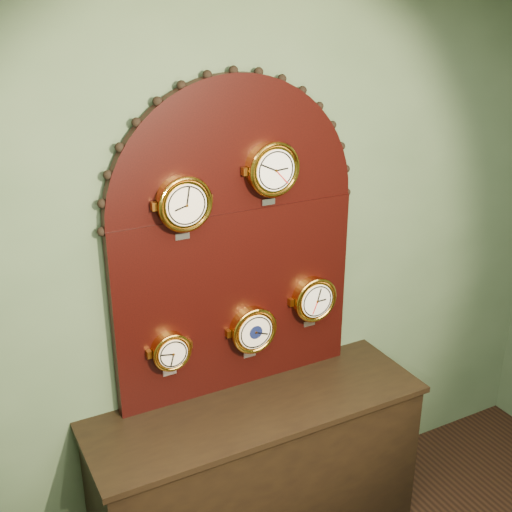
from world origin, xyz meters
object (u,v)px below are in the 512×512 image
roman_clock (184,203)px  tide_clock (314,299)px  shop_counter (258,477)px  display_board (235,232)px  arabic_clock (272,169)px  barometer (253,329)px  hygrometer (171,351)px

roman_clock → tide_clock: size_ratio=1.03×
shop_counter → display_board: 1.25m
roman_clock → arabic_clock: size_ratio=0.98×
roman_clock → barometer: roman_clock is taller
shop_counter → arabic_clock: bearing=45.2°
display_board → tide_clock: 0.56m
roman_clock → hygrometer: bearing=179.1°
display_board → barometer: 0.49m
shop_counter → roman_clock: (-0.27, 0.15, 1.42)m
arabic_clock → barometer: arabic_clock is taller
roman_clock → barometer: 0.75m
arabic_clock → hygrometer: arabic_clock is taller
shop_counter → barometer: barometer is taller
display_board → barometer: (0.05, -0.07, -0.48)m
tide_clock → arabic_clock: bearing=-179.9°
roman_clock → hygrometer: (-0.09, 0.00, -0.68)m
shop_counter → arabic_clock: size_ratio=5.34×
barometer → hygrometer: bearing=179.8°
shop_counter → arabic_clock: (0.15, 0.15, 1.52)m
roman_clock → shop_counter: bearing=-29.5°
shop_counter → tide_clock: tide_clock is taller
shop_counter → roman_clock: bearing=150.5°
arabic_clock → hygrometer: bearing=179.8°
shop_counter → roman_clock: 1.45m
barometer → tide_clock: size_ratio=1.00×
roman_clock → barometer: (0.32, 0.00, -0.68)m
hygrometer → tide_clock: (0.76, -0.00, 0.09)m
display_board → barometer: size_ratio=5.37×
hygrometer → barometer: 0.42m
shop_counter → display_board: (0.00, 0.22, 1.23)m
roman_clock → arabic_clock: arabic_clock is taller
arabic_clock → tide_clock: size_ratio=1.05×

